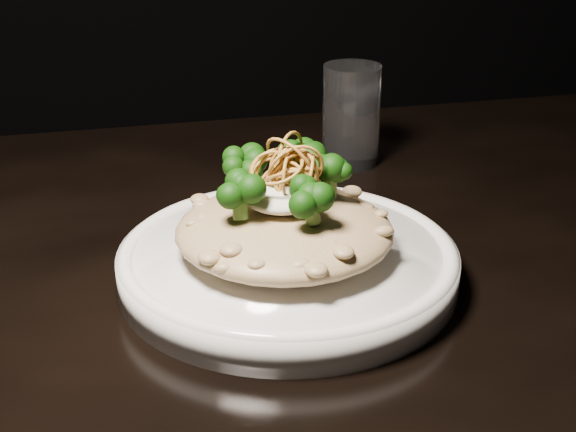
% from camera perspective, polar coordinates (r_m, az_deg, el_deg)
% --- Properties ---
extents(table, '(1.10, 0.80, 0.75)m').
position_cam_1_polar(table, '(0.71, 4.56, -8.92)').
color(table, black).
rests_on(table, ground).
extents(plate, '(0.26, 0.26, 0.03)m').
position_cam_1_polar(plate, '(0.62, 0.00, -3.49)').
color(plate, white).
rests_on(plate, table).
extents(risotto, '(0.17, 0.17, 0.04)m').
position_cam_1_polar(risotto, '(0.60, -0.24, -1.02)').
color(risotto, brown).
rests_on(risotto, plate).
extents(broccoli, '(0.12, 0.12, 0.05)m').
position_cam_1_polar(broccoli, '(0.59, -0.53, 2.83)').
color(broccoli, black).
rests_on(broccoli, risotto).
extents(cheese, '(0.06, 0.06, 0.02)m').
position_cam_1_polar(cheese, '(0.60, -0.43, 1.37)').
color(cheese, silver).
rests_on(cheese, risotto).
extents(shallots, '(0.05, 0.05, 0.03)m').
position_cam_1_polar(shallots, '(0.59, 0.25, 3.93)').
color(shallots, brown).
rests_on(shallots, cheese).
extents(drinking_glass, '(0.08, 0.08, 0.11)m').
position_cam_1_polar(drinking_glass, '(0.85, 4.52, 7.15)').
color(drinking_glass, silver).
rests_on(drinking_glass, table).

